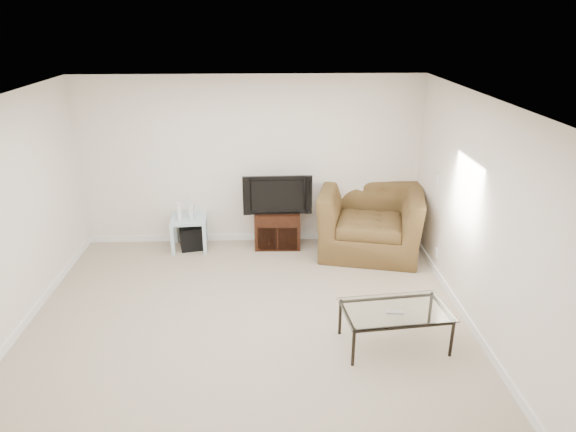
{
  "coord_description": "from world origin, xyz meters",
  "views": [
    {
      "loc": [
        0.26,
        -4.79,
        3.28
      ],
      "look_at": [
        0.5,
        1.2,
        0.9
      ],
      "focal_mm": 32.0,
      "sensor_mm": 36.0,
      "label": 1
    }
  ],
  "objects_px": {
    "television": "(277,193)",
    "side_table": "(190,233)",
    "tv_stand": "(278,228)",
    "coffee_table": "(394,327)",
    "subwoofer": "(192,237)",
    "recliner": "(371,210)"
  },
  "relations": [
    {
      "from": "coffee_table",
      "to": "side_table",
      "type": "bearing_deg",
      "value": 134.67
    },
    {
      "from": "television",
      "to": "subwoofer",
      "type": "height_order",
      "value": "television"
    },
    {
      "from": "television",
      "to": "side_table",
      "type": "relative_size",
      "value": 1.82
    },
    {
      "from": "tv_stand",
      "to": "coffee_table",
      "type": "relative_size",
      "value": 0.61
    },
    {
      "from": "tv_stand",
      "to": "coffee_table",
      "type": "xyz_separation_m",
      "value": [
        1.17,
        -2.56,
        -0.06
      ]
    },
    {
      "from": "television",
      "to": "side_table",
      "type": "bearing_deg",
      "value": 179.72
    },
    {
      "from": "recliner",
      "to": "television",
      "type": "bearing_deg",
      "value": -175.36
    },
    {
      "from": "subwoofer",
      "to": "coffee_table",
      "type": "relative_size",
      "value": 0.32
    },
    {
      "from": "television",
      "to": "recliner",
      "type": "distance_m",
      "value": 1.38
    },
    {
      "from": "tv_stand",
      "to": "television",
      "type": "bearing_deg",
      "value": -90.0
    },
    {
      "from": "subwoofer",
      "to": "recliner",
      "type": "xyz_separation_m",
      "value": [
        2.62,
        -0.2,
        0.46
      ]
    },
    {
      "from": "subwoofer",
      "to": "coffee_table",
      "type": "height_order",
      "value": "coffee_table"
    },
    {
      "from": "tv_stand",
      "to": "television",
      "type": "relative_size",
      "value": 0.72
    },
    {
      "from": "television",
      "to": "side_table",
      "type": "distance_m",
      "value": 1.44
    },
    {
      "from": "television",
      "to": "recliner",
      "type": "relative_size",
      "value": 0.64
    },
    {
      "from": "subwoofer",
      "to": "television",
      "type": "bearing_deg",
      "value": -0.08
    },
    {
      "from": "tv_stand",
      "to": "recliner",
      "type": "bearing_deg",
      "value": -8.23
    },
    {
      "from": "side_table",
      "to": "subwoofer",
      "type": "relative_size",
      "value": 1.46
    },
    {
      "from": "side_table",
      "to": "recliner",
      "type": "relative_size",
      "value": 0.35
    },
    {
      "from": "subwoofer",
      "to": "recliner",
      "type": "relative_size",
      "value": 0.24
    },
    {
      "from": "side_table",
      "to": "subwoofer",
      "type": "bearing_deg",
      "value": 38.05
    },
    {
      "from": "coffee_table",
      "to": "recliner",
      "type": "bearing_deg",
      "value": 85.76
    }
  ]
}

